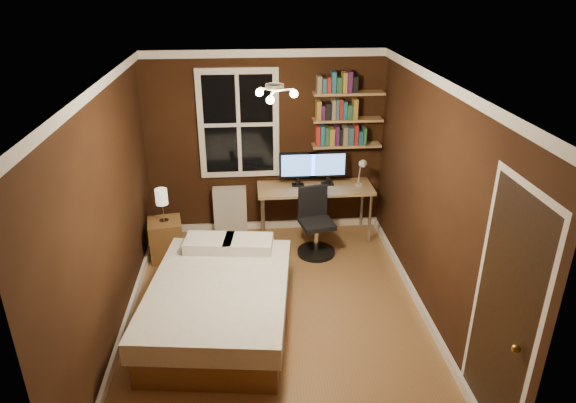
{
  "coord_description": "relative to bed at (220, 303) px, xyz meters",
  "views": [
    {
      "loc": [
        -0.26,
        -4.52,
        3.38
      ],
      "look_at": [
        0.16,
        0.45,
        1.14
      ],
      "focal_mm": 32.0,
      "sensor_mm": 36.0,
      "label": 1
    }
  ],
  "objects": [
    {
      "name": "radiator",
      "position": [
        0.07,
        2.08,
        0.06
      ],
      "size": [
        0.45,
        0.16,
        0.68
      ],
      "primitive_type": "cube",
      "color": "beige",
      "rests_on": "ground"
    },
    {
      "name": "office_chair",
      "position": [
        1.18,
        1.43,
        0.05
      ],
      "size": [
        0.49,
        0.49,
        0.89
      ],
      "rotation": [
        0.0,
        0.0,
        0.2
      ],
      "color": "black",
      "rests_on": "ground"
    },
    {
      "name": "bedside_lamp",
      "position": [
        -0.74,
        1.48,
        0.45
      ],
      "size": [
        0.15,
        0.15,
        0.44
      ],
      "primitive_type": null,
      "color": "beige",
      "rests_on": "nightstand"
    },
    {
      "name": "ceiling_fixture",
      "position": [
        0.58,
        0.0,
        2.12
      ],
      "size": [
        0.44,
        0.44,
        0.18
      ],
      "primitive_type": null,
      "color": "beige",
      "rests_on": "ceiling"
    },
    {
      "name": "door",
      "position": [
        2.17,
        -1.45,
        0.75
      ],
      "size": [
        0.03,
        0.82,
        2.05
      ],
      "primitive_type": null,
      "color": "black",
      "rests_on": "ground"
    },
    {
      "name": "nightstand",
      "position": [
        -0.74,
        1.48,
        -0.02
      ],
      "size": [
        0.47,
        0.47,
        0.51
      ],
      "primitive_type": "cube",
      "rotation": [
        0.0,
        0.0,
        0.16
      ],
      "color": "brown",
      "rests_on": "ground"
    },
    {
      "name": "wall_back",
      "position": [
        0.58,
        2.2,
        0.97
      ],
      "size": [
        3.2,
        0.04,
        2.5
      ],
      "primitive_type": "cube",
      "color": "black",
      "rests_on": "ground"
    },
    {
      "name": "desk_lamp",
      "position": [
        1.82,
        1.82,
        0.68
      ],
      "size": [
        0.14,
        0.32,
        0.44
      ],
      "primitive_type": null,
      "color": "silver",
      "rests_on": "desk"
    },
    {
      "name": "ceiling",
      "position": [
        0.58,
        0.1,
        2.22
      ],
      "size": [
        3.2,
        4.2,
        0.02
      ],
      "primitive_type": "cube",
      "color": "white",
      "rests_on": "wall_back"
    },
    {
      "name": "door_knob",
      "position": [
        2.13,
        -1.75,
        0.72
      ],
      "size": [
        0.06,
        0.06,
        0.06
      ],
      "primitive_type": "sphere",
      "color": "#B48931",
      "rests_on": "door"
    },
    {
      "name": "bookshelf_middle",
      "position": [
        1.66,
        2.08,
        1.32
      ],
      "size": [
        0.92,
        0.22,
        0.03
      ],
      "primitive_type": "cube",
      "color": "tan",
      "rests_on": "wall_back"
    },
    {
      "name": "wall_right",
      "position": [
        2.18,
        0.1,
        0.97
      ],
      "size": [
        0.04,
        4.2,
        2.5
      ],
      "primitive_type": "cube",
      "color": "black",
      "rests_on": "ground"
    },
    {
      "name": "window",
      "position": [
        0.23,
        2.17,
        1.27
      ],
      "size": [
        1.06,
        0.06,
        1.46
      ],
      "primitive_type": "cube",
      "color": "white",
      "rests_on": "wall_back"
    },
    {
      "name": "bookshelf_upper",
      "position": [
        1.66,
        2.08,
        1.67
      ],
      "size": [
        0.92,
        0.22,
        0.03
      ],
      "primitive_type": "cube",
      "color": "tan",
      "rests_on": "wall_back"
    },
    {
      "name": "monitor_right",
      "position": [
        1.41,
        1.97,
        0.69
      ],
      "size": [
        0.51,
        0.12,
        0.47
      ],
      "primitive_type": null,
      "color": "black",
      "rests_on": "desk"
    },
    {
      "name": "books_row_upper",
      "position": [
        1.66,
        2.08,
        1.8
      ],
      "size": [
        0.48,
        0.16,
        0.23
      ],
      "primitive_type": null,
      "color": "#285D34",
      "rests_on": "bookshelf_upper"
    },
    {
      "name": "floor",
      "position": [
        0.58,
        0.1,
        -0.28
      ],
      "size": [
        4.2,
        4.2,
        0.0
      ],
      "primitive_type": "plane",
      "color": "brown",
      "rests_on": "ground"
    },
    {
      "name": "desk",
      "position": [
        1.23,
        1.89,
        0.4
      ],
      "size": [
        1.55,
        0.58,
        0.74
      ],
      "color": "tan",
      "rests_on": "ground"
    },
    {
      "name": "books_row_middle",
      "position": [
        1.66,
        2.08,
        1.45
      ],
      "size": [
        0.54,
        0.16,
        0.23
      ],
      "primitive_type": null,
      "color": "#1C5B80",
      "rests_on": "bookshelf_middle"
    },
    {
      "name": "bed",
      "position": [
        0.0,
        0.0,
        0.0
      ],
      "size": [
        1.6,
        2.06,
        0.65
      ],
      "rotation": [
        0.0,
        0.0,
        -0.13
      ],
      "color": "brown",
      "rests_on": "ground"
    },
    {
      "name": "wall_left",
      "position": [
        -1.02,
        0.1,
        0.97
      ],
      "size": [
        0.04,
        4.2,
        2.5
      ],
      "primitive_type": "cube",
      "color": "black",
      "rests_on": "ground"
    },
    {
      "name": "monitor_left",
      "position": [
        1.0,
        1.97,
        0.69
      ],
      "size": [
        0.51,
        0.12,
        0.47
      ],
      "primitive_type": null,
      "color": "black",
      "rests_on": "desk"
    },
    {
      "name": "books_row_lower",
      "position": [
        1.66,
        2.08,
        1.1
      ],
      "size": [
        0.66,
        0.16,
        0.23
      ],
      "primitive_type": null,
      "color": "maroon",
      "rests_on": "bookshelf_lower"
    },
    {
      "name": "bookshelf_lower",
      "position": [
        1.66,
        2.08,
        0.97
      ],
      "size": [
        0.92,
        0.22,
        0.03
      ],
      "primitive_type": "cube",
      "color": "tan",
      "rests_on": "wall_back"
    }
  ]
}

